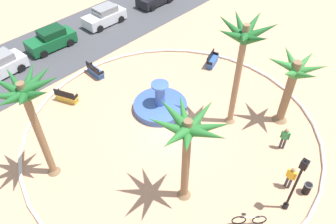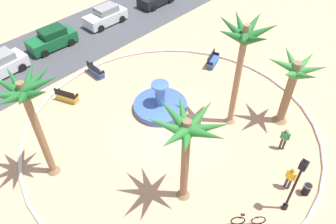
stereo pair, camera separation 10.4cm
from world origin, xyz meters
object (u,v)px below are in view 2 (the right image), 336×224
parked_car_second (52,39)px  bench_east (213,61)px  bench_west (96,71)px  parked_car_third (106,16)px  fountain (160,105)px  palm_tree_by_curb (293,79)px  palm_tree_near_fountain (27,100)px  palm_tree_far_side (243,46)px  trash_bin (307,189)px  bench_north (67,97)px  person_cyclist_photo (285,138)px  palm_tree_mid_plaza (186,136)px  bicycle_red_frame (248,220)px  person_cyclist_helmet (290,177)px  lamppost (296,182)px  parked_car_leftmost (0,66)px

parked_car_second → bench_east: bearing=-58.5°
bench_west → parked_car_third: (5.70, 5.71, 0.43)m
fountain → palm_tree_by_curb: palm_tree_by_curb is taller
palm_tree_near_fountain → parked_car_third: 17.63m
fountain → palm_tree_far_side: size_ratio=0.50×
bench_east → trash_bin: (-6.11, -10.74, 0.04)m
bench_north → person_cyclist_photo: bearing=-64.9°
palm_tree_by_curb → palm_tree_mid_plaza: bearing=173.6°
palm_tree_mid_plaza → parked_car_second: size_ratio=1.41×
bicycle_red_frame → bench_east: bearing=44.3°
person_cyclist_photo → person_cyclist_helmet: bearing=-146.0°
palm_tree_far_side → palm_tree_near_fountain: bearing=153.8°
bench_east → bench_north: size_ratio=1.00×
bench_east → lamppost: lamppost is taller
person_cyclist_photo → bench_west: bearing=101.9°
palm_tree_mid_plaza → parked_car_second: 18.29m
palm_tree_mid_plaza → parked_car_third: palm_tree_mid_plaza is taller
bench_east → bicycle_red_frame: 13.55m
bench_north → parked_car_leftmost: bearing=104.1°
palm_tree_far_side → bicycle_red_frame: bearing=-138.3°
palm_tree_mid_plaza → bench_east: bearing=29.8°
parked_car_leftmost → parked_car_second: 4.83m
palm_tree_by_curb → lamppost: palm_tree_by_curb is taller
palm_tree_far_side → lamppost: bearing=-120.3°
parked_car_leftmost → fountain: bearing=-65.3°
person_cyclist_photo → parked_car_leftmost: size_ratio=0.39×
palm_tree_far_side → person_cyclist_photo: palm_tree_far_side is taller
palm_tree_mid_plaza → parked_car_third: size_ratio=1.43×
palm_tree_by_curb → bench_north: (-8.26, 11.80, -2.99)m
bicycle_red_frame → parked_car_second: size_ratio=0.31×
palm_tree_mid_plaza → parked_car_third: bearing=62.2°
trash_bin → parked_car_third: bearing=77.9°
lamppost → bench_east: bearing=53.6°
fountain → bench_west: fountain is taller
palm_tree_near_fountain → parked_car_leftmost: size_ratio=1.61×
parked_car_leftmost → parked_car_second: size_ratio=1.00×
person_cyclist_helmet → trash_bin: bearing=-69.6°
palm_tree_far_side → bench_north: palm_tree_far_side is taller
bench_east → bench_north: (-10.26, 4.78, 0.00)m
bench_west → palm_tree_mid_plaza: bearing=-106.6°
palm_tree_far_side → bench_east: size_ratio=4.27×
palm_tree_near_fountain → lamppost: palm_tree_near_fountain is taller
palm_tree_mid_plaza → palm_tree_near_fountain: bearing=120.6°
palm_tree_by_curb → lamppost: (-5.65, -3.35, -1.04)m
person_cyclist_helmet → parked_car_leftmost: parked_car_leftmost is taller
bicycle_red_frame → person_cyclist_helmet: 3.32m
person_cyclist_photo → bicycle_red_frame: bearing=-168.0°
bench_north → bench_east: bearing=-25.0°
bench_west → person_cyclist_photo: bearing=-78.1°
palm_tree_near_fountain → parked_car_second: 14.09m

